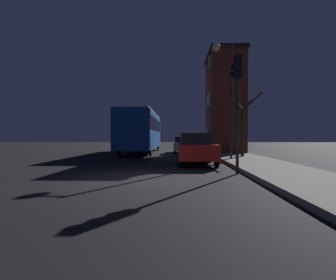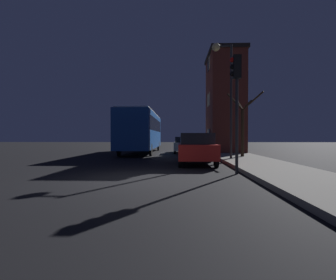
{
  "view_description": "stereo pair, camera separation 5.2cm",
  "coord_description": "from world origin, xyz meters",
  "px_view_note": "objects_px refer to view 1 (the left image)",
  "views": [
    {
      "loc": [
        1.38,
        -8.96,
        1.45
      ],
      "look_at": [
        0.75,
        9.55,
        1.21
      ],
      "focal_mm": 28.0,
      "sensor_mm": 36.0,
      "label": 1
    },
    {
      "loc": [
        1.43,
        -8.96,
        1.45
      ],
      "look_at": [
        0.75,
        9.55,
        1.21
      ],
      "focal_mm": 28.0,
      "sensor_mm": 36.0,
      "label": 2
    }
  ],
  "objects_px": {
    "car_near_lane": "(197,148)",
    "car_mid_lane": "(184,145)",
    "streetlamp": "(224,75)",
    "bus": "(142,129)",
    "bare_tree": "(243,123)",
    "traffic_light": "(237,89)"
  },
  "relations": [
    {
      "from": "traffic_light",
      "to": "bus",
      "type": "relative_size",
      "value": 0.38
    },
    {
      "from": "traffic_light",
      "to": "car_near_lane",
      "type": "height_order",
      "value": "traffic_light"
    },
    {
      "from": "traffic_light",
      "to": "car_mid_lane",
      "type": "relative_size",
      "value": 0.98
    },
    {
      "from": "streetlamp",
      "to": "car_near_lane",
      "type": "bearing_deg",
      "value": -129.89
    },
    {
      "from": "traffic_light",
      "to": "bare_tree",
      "type": "bearing_deg",
      "value": 74.19
    },
    {
      "from": "traffic_light",
      "to": "bus",
      "type": "height_order",
      "value": "traffic_light"
    },
    {
      "from": "bare_tree",
      "to": "car_mid_lane",
      "type": "relative_size",
      "value": 0.88
    },
    {
      "from": "bare_tree",
      "to": "car_mid_lane",
      "type": "height_order",
      "value": "bare_tree"
    },
    {
      "from": "car_near_lane",
      "to": "streetlamp",
      "type": "bearing_deg",
      "value": 50.11
    },
    {
      "from": "bus",
      "to": "bare_tree",
      "type": "bearing_deg",
      "value": -39.42
    },
    {
      "from": "bare_tree",
      "to": "bus",
      "type": "distance_m",
      "value": 9.67
    },
    {
      "from": "traffic_light",
      "to": "streetlamp",
      "type": "bearing_deg",
      "value": 84.87
    },
    {
      "from": "bus",
      "to": "car_near_lane",
      "type": "xyz_separation_m",
      "value": [
        4.18,
        -9.87,
        -1.27
      ]
    },
    {
      "from": "bare_tree",
      "to": "traffic_light",
      "type": "bearing_deg",
      "value": -105.81
    },
    {
      "from": "bus",
      "to": "streetlamp",
      "type": "bearing_deg",
      "value": -52.39
    },
    {
      "from": "bare_tree",
      "to": "car_near_lane",
      "type": "xyz_separation_m",
      "value": [
        -3.29,
        -3.73,
        -1.47
      ]
    },
    {
      "from": "bare_tree",
      "to": "car_mid_lane",
      "type": "bearing_deg",
      "value": 121.44
    },
    {
      "from": "car_mid_lane",
      "to": "bus",
      "type": "bearing_deg",
      "value": 177.58
    },
    {
      "from": "streetlamp",
      "to": "bus",
      "type": "relative_size",
      "value": 0.57
    },
    {
      "from": "traffic_light",
      "to": "bus",
      "type": "bearing_deg",
      "value": 112.53
    },
    {
      "from": "traffic_light",
      "to": "bare_tree",
      "type": "height_order",
      "value": "traffic_light"
    },
    {
      "from": "car_near_lane",
      "to": "car_mid_lane",
      "type": "height_order",
      "value": "car_near_lane"
    }
  ]
}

